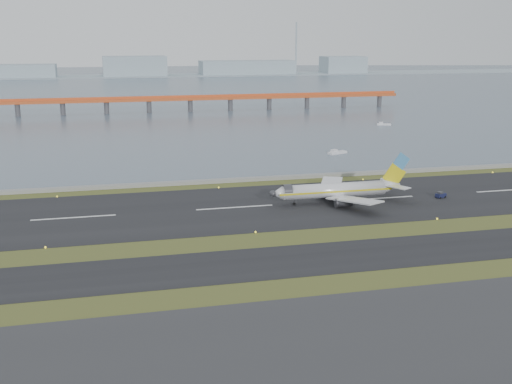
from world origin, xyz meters
TOP-DOWN VIEW (x-y plane):
  - ground at (0.00, 0.00)m, footprint 1000.00×1000.00m
  - apron_strip at (0.00, -55.00)m, footprint 1000.00×50.00m
  - taxiway_strip at (0.00, -12.00)m, footprint 1000.00×18.00m
  - runway_strip at (0.00, 30.00)m, footprint 1000.00×45.00m
  - seawall at (0.00, 60.00)m, footprint 1000.00×2.50m
  - bay_water at (0.00, 460.00)m, footprint 1400.00×800.00m
  - red_pier at (20.00, 250.00)m, footprint 260.00×5.00m
  - far_shoreline at (13.62, 620.00)m, footprint 1400.00×80.00m
  - airliner at (28.06, 28.57)m, footprint 38.52×32.89m
  - pushback_tug at (56.68, 26.59)m, footprint 3.17×2.42m
  - workboat_near at (53.46, 97.14)m, footprint 8.11×5.19m
  - workboat_far at (104.90, 167.63)m, footprint 7.10×4.06m

SIDE VIEW (x-z plane):
  - ground at x=0.00m, z-range 0.00..0.00m
  - bay_water at x=0.00m, z-range -0.65..0.65m
  - apron_strip at x=0.00m, z-range 0.00..0.10m
  - taxiway_strip at x=0.00m, z-range 0.00..0.10m
  - runway_strip at x=0.00m, z-range 0.00..0.10m
  - seawall at x=0.00m, z-range 0.00..1.00m
  - workboat_far at x=104.90m, z-range -0.30..1.34m
  - workboat_near at x=53.46m, z-range -0.35..1.54m
  - pushback_tug at x=56.68m, z-range -0.03..1.77m
  - airliner at x=28.06m, z-range -2.94..9.86m
  - far_shoreline at x=13.62m, z-range -24.18..36.32m
  - red_pier at x=20.00m, z-range 2.18..12.38m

